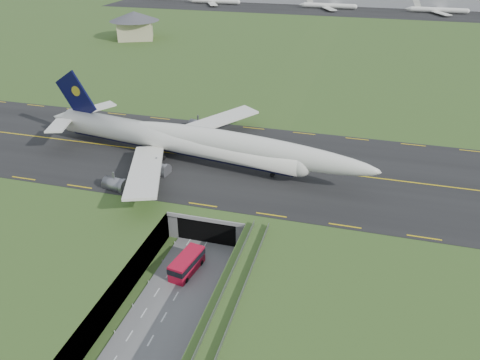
% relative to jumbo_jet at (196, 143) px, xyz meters
% --- Properties ---
extents(ground, '(900.00, 900.00, 0.00)m').
position_rel_jumbo_jet_xyz_m(ground, '(10.01, -30.29, -11.02)').
color(ground, '#3B5B24').
rests_on(ground, ground).
extents(airfield_deck, '(800.00, 800.00, 6.00)m').
position_rel_jumbo_jet_xyz_m(airfield_deck, '(10.01, -30.29, -8.02)').
color(airfield_deck, gray).
rests_on(airfield_deck, ground).
extents(trench_road, '(12.00, 75.00, 0.20)m').
position_rel_jumbo_jet_xyz_m(trench_road, '(10.01, -37.79, -10.92)').
color(trench_road, slate).
rests_on(trench_road, ground).
extents(taxiway, '(800.00, 44.00, 0.18)m').
position_rel_jumbo_jet_xyz_m(taxiway, '(10.01, 2.71, -4.93)').
color(taxiway, black).
rests_on(taxiway, airfield_deck).
extents(tunnel_portal, '(17.00, 22.30, 6.00)m').
position_rel_jumbo_jet_xyz_m(tunnel_portal, '(10.01, -13.58, -7.69)').
color(tunnel_portal, gray).
rests_on(tunnel_portal, ground).
extents(guideway, '(3.00, 53.00, 7.05)m').
position_rel_jumbo_jet_xyz_m(guideway, '(21.01, -49.40, -5.70)').
color(guideway, '#A8A8A3').
rests_on(guideway, ground).
extents(jumbo_jet, '(85.30, 55.96, 18.72)m').
position_rel_jumbo_jet_xyz_m(jumbo_jet, '(0.00, 0.00, 0.00)').
color(jumbo_jet, white).
rests_on(jumbo_jet, ground).
extents(shuttle_tram, '(4.41, 8.64, 3.35)m').
position_rel_jumbo_jet_xyz_m(shuttle_tram, '(9.48, -31.56, -9.19)').
color(shuttle_tram, '#B60C27').
rests_on(shuttle_tram, ground).
extents(service_building, '(31.65, 31.65, 13.10)m').
position_rel_jumbo_jet_xyz_m(service_building, '(-76.93, 122.46, 2.74)').
color(service_building, '#C2B98C').
rests_on(service_building, ground).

